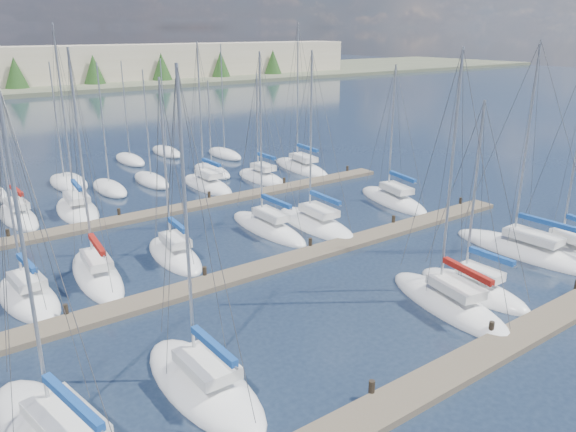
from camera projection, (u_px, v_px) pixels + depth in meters
ground at (65, 150)px, 68.49m from camera, size 400.00×400.00×0.00m
dock_near at (453, 372)px, 24.19m from camera, size 44.00×1.93×1.10m
dock_mid at (269, 266)px, 34.87m from camera, size 44.00×1.93×1.10m
dock_far at (171, 210)px, 45.56m from camera, size 44.00×1.93×1.10m
sailboat_f at (524, 251)px, 37.22m from camera, size 3.21×10.28×14.30m
sailboat_i at (97, 275)px, 33.57m from camera, size 3.35×8.79×14.00m
sailboat_k at (268, 228)px, 41.45m from camera, size 2.45×8.88×13.46m
sailboat_n at (18, 216)px, 43.95m from camera, size 2.66×7.84×14.05m
sailboat_d at (448, 303)px, 30.12m from camera, size 4.14×9.02×14.14m
sailboat_q at (262, 178)px, 55.36m from camera, size 2.73×7.44×10.95m
sailboat_r at (301, 168)px, 59.34m from camera, size 3.82×9.88×15.51m
sailboat_o at (77, 210)px, 45.57m from camera, size 3.87×8.54×15.36m
sailboat_e at (473, 290)px, 31.69m from camera, size 2.42×7.07×11.46m
sailboat_l at (315, 224)px, 42.37m from camera, size 3.48×9.15×13.50m
sailboat_g at (570, 252)px, 37.00m from camera, size 5.03×9.33×14.65m
sailboat_h at (28, 297)px, 30.80m from camera, size 3.10×7.14×11.97m
sailboat_j at (175, 255)px, 36.54m from camera, size 3.12×7.32×12.20m
sailboat_p at (207, 185)px, 52.86m from camera, size 2.87×8.22×13.86m
sailboat_c at (203, 384)px, 23.32m from camera, size 3.14×8.32×13.81m
sailboat_m at (393, 200)px, 48.16m from camera, size 4.35×9.09×12.17m
distant_boats at (67, 181)px, 53.56m from camera, size 36.93×20.75×13.30m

